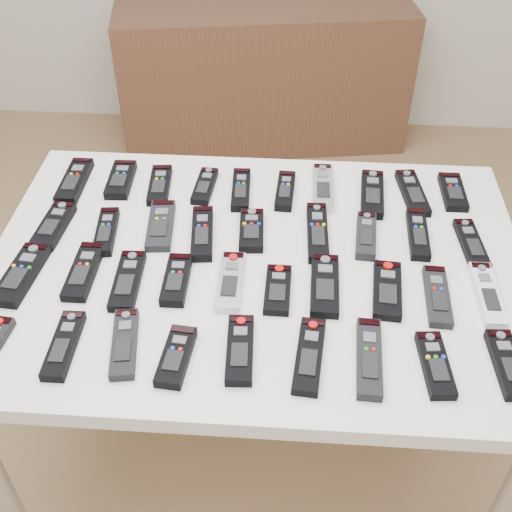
# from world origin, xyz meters

# --- Properties ---
(ground) EXTENTS (4.00, 4.00, 0.00)m
(ground) POSITION_xyz_m (0.00, 0.00, 0.00)
(ground) COLOR olive
(ground) RESTS_ON ground
(table) EXTENTS (1.25, 0.88, 0.78)m
(table) POSITION_xyz_m (0.13, -0.04, 0.72)
(table) COLOR white
(table) RESTS_ON ground
(sideboard) EXTENTS (1.43, 0.59, 0.69)m
(sideboard) POSITION_xyz_m (0.05, 1.78, 0.35)
(sideboard) COLOR #462C1C
(sideboard) RESTS_ON ground
(remote_0) EXTENTS (0.06, 0.19, 0.02)m
(remote_0) POSITION_xyz_m (-0.37, 0.24, 0.79)
(remote_0) COLOR black
(remote_0) RESTS_ON table
(remote_1) EXTENTS (0.07, 0.16, 0.02)m
(remote_1) POSITION_xyz_m (-0.25, 0.26, 0.79)
(remote_1) COLOR black
(remote_1) RESTS_ON table
(remote_2) EXTENTS (0.07, 0.17, 0.02)m
(remote_2) POSITION_xyz_m (-0.14, 0.24, 0.79)
(remote_2) COLOR black
(remote_2) RESTS_ON table
(remote_3) EXTENTS (0.06, 0.15, 0.02)m
(remote_3) POSITION_xyz_m (-0.02, 0.25, 0.79)
(remote_3) COLOR black
(remote_3) RESTS_ON table
(remote_4) EXTENTS (0.05, 0.17, 0.02)m
(remote_4) POSITION_xyz_m (0.08, 0.23, 0.79)
(remote_4) COLOR black
(remote_4) RESTS_ON table
(remote_5) EXTENTS (0.05, 0.16, 0.02)m
(remote_5) POSITION_xyz_m (0.19, 0.23, 0.79)
(remote_5) COLOR black
(remote_5) RESTS_ON table
(remote_6) EXTENTS (0.05, 0.19, 0.02)m
(remote_6) POSITION_xyz_m (0.29, 0.26, 0.79)
(remote_6) COLOR #B7B7BC
(remote_6) RESTS_ON table
(remote_7) EXTENTS (0.07, 0.19, 0.02)m
(remote_7) POSITION_xyz_m (0.42, 0.24, 0.79)
(remote_7) COLOR black
(remote_7) RESTS_ON table
(remote_8) EXTENTS (0.08, 0.19, 0.02)m
(remote_8) POSITION_xyz_m (0.52, 0.25, 0.79)
(remote_8) COLOR black
(remote_8) RESTS_ON table
(remote_9) EXTENTS (0.06, 0.15, 0.02)m
(remote_9) POSITION_xyz_m (0.63, 0.26, 0.79)
(remote_9) COLOR black
(remote_9) RESTS_ON table
(remote_10) EXTENTS (0.07, 0.17, 0.02)m
(remote_10) POSITION_xyz_m (-0.37, 0.05, 0.79)
(remote_10) COLOR black
(remote_10) RESTS_ON table
(remote_11) EXTENTS (0.06, 0.17, 0.02)m
(remote_11) POSITION_xyz_m (-0.23, 0.04, 0.79)
(remote_11) COLOR black
(remote_11) RESTS_ON table
(remote_12) EXTENTS (0.08, 0.19, 0.02)m
(remote_12) POSITION_xyz_m (-0.11, 0.07, 0.79)
(remote_12) COLOR black
(remote_12) RESTS_ON table
(remote_13) EXTENTS (0.07, 0.19, 0.02)m
(remote_13) POSITION_xyz_m (-0.00, 0.05, 0.79)
(remote_13) COLOR black
(remote_13) RESTS_ON table
(remote_14) EXTENTS (0.07, 0.15, 0.02)m
(remote_14) POSITION_xyz_m (0.12, 0.07, 0.79)
(remote_14) COLOR black
(remote_14) RESTS_ON table
(remote_15) EXTENTS (0.05, 0.21, 0.02)m
(remote_15) POSITION_xyz_m (0.28, 0.07, 0.79)
(remote_15) COLOR black
(remote_15) RESTS_ON table
(remote_16) EXTENTS (0.06, 0.16, 0.02)m
(remote_16) POSITION_xyz_m (0.39, 0.06, 0.79)
(remote_16) COLOR black
(remote_16) RESTS_ON table
(remote_17) EXTENTS (0.05, 0.18, 0.02)m
(remote_17) POSITION_xyz_m (0.52, 0.08, 0.79)
(remote_17) COLOR black
(remote_17) RESTS_ON table
(remote_18) EXTENTS (0.06, 0.18, 0.02)m
(remote_18) POSITION_xyz_m (0.64, 0.05, 0.79)
(remote_18) COLOR black
(remote_18) RESTS_ON table
(remote_19) EXTENTS (0.08, 0.20, 0.02)m
(remote_19) POSITION_xyz_m (-0.39, -0.13, 0.79)
(remote_19) COLOR black
(remote_19) RESTS_ON table
(remote_20) EXTENTS (0.06, 0.18, 0.02)m
(remote_20) POSITION_xyz_m (-0.25, -0.11, 0.79)
(remote_20) COLOR black
(remote_20) RESTS_ON table
(remote_21) EXTENTS (0.06, 0.18, 0.02)m
(remote_21) POSITION_xyz_m (-0.15, -0.13, 0.79)
(remote_21) COLOR black
(remote_21) RESTS_ON table
(remote_22) EXTENTS (0.05, 0.15, 0.02)m
(remote_22) POSITION_xyz_m (-0.04, -0.12, 0.79)
(remote_22) COLOR black
(remote_22) RESTS_ON table
(remote_23) EXTENTS (0.05, 0.18, 0.02)m
(remote_23) POSITION_xyz_m (0.08, -0.12, 0.79)
(remote_23) COLOR #B7B7BC
(remote_23) RESTS_ON table
(remote_24) EXTENTS (0.06, 0.14, 0.02)m
(remote_24) POSITION_xyz_m (0.19, -0.13, 0.79)
(remote_24) COLOR black
(remote_24) RESTS_ON table
(remote_25) EXTENTS (0.06, 0.19, 0.02)m
(remote_25) POSITION_xyz_m (0.29, -0.11, 0.79)
(remote_25) COLOR black
(remote_25) RESTS_ON table
(remote_26) EXTENTS (0.07, 0.18, 0.02)m
(remote_26) POSITION_xyz_m (0.43, -0.12, 0.79)
(remote_26) COLOR black
(remote_26) RESTS_ON table
(remote_27) EXTENTS (0.06, 0.18, 0.02)m
(remote_27) POSITION_xyz_m (0.54, -0.13, 0.79)
(remote_27) COLOR black
(remote_27) RESTS_ON table
(remote_28) EXTENTS (0.05, 0.19, 0.02)m
(remote_28) POSITION_xyz_m (0.64, -0.12, 0.79)
(remote_28) COLOR silver
(remote_28) RESTS_ON table
(remote_30) EXTENTS (0.05, 0.17, 0.02)m
(remote_30) POSITION_xyz_m (-0.23, -0.32, 0.79)
(remote_30) COLOR black
(remote_30) RESTS_ON table
(remote_31) EXTENTS (0.07, 0.18, 0.02)m
(remote_31) POSITION_xyz_m (-0.11, -0.31, 0.79)
(remote_31) COLOR black
(remote_31) RESTS_ON table
(remote_32) EXTENTS (0.07, 0.15, 0.02)m
(remote_32) POSITION_xyz_m (-0.00, -0.34, 0.79)
(remote_32) COLOR black
(remote_32) RESTS_ON table
(remote_33) EXTENTS (0.06, 0.17, 0.02)m
(remote_33) POSITION_xyz_m (0.12, -0.31, 0.79)
(remote_33) COLOR black
(remote_33) RESTS_ON table
(remote_34) EXTENTS (0.07, 0.19, 0.02)m
(remote_34) POSITION_xyz_m (0.26, -0.32, 0.79)
(remote_34) COLOR black
(remote_34) RESTS_ON table
(remote_35) EXTENTS (0.06, 0.20, 0.02)m
(remote_35) POSITION_xyz_m (0.38, -0.31, 0.79)
(remote_35) COLOR black
(remote_35) RESTS_ON table
(remote_36) EXTENTS (0.06, 0.16, 0.02)m
(remote_36) POSITION_xyz_m (0.50, -0.32, 0.79)
(remote_36) COLOR black
(remote_36) RESTS_ON table
(remote_37) EXTENTS (0.06, 0.17, 0.02)m
(remote_37) POSITION_xyz_m (0.65, -0.31, 0.79)
(remote_37) COLOR black
(remote_37) RESTS_ON table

